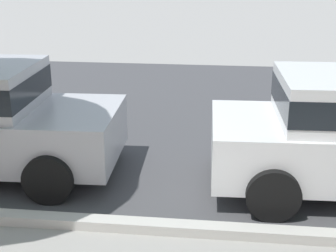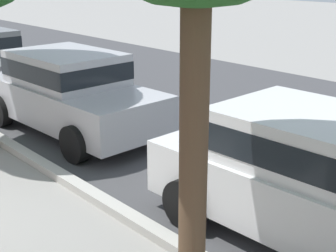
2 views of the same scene
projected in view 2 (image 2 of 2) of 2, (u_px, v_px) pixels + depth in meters
street_surface at (247, 117)px, 10.42m from camera, size 60.00×9.00×0.01m
curb_stone at (56, 173)px, 7.49m from camera, size 60.00×0.20×0.12m
parked_car_silver at (70, 90)px, 9.31m from camera, size 4.16×2.04×1.56m
parked_car_white at (320, 176)px, 5.49m from camera, size 4.16×2.04×1.56m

